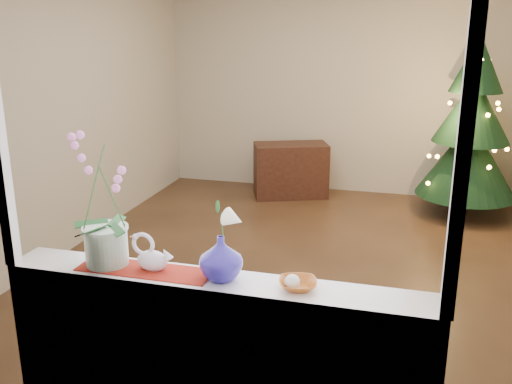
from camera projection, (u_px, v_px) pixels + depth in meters
The scene contains 16 objects.
ground at pixel (302, 263), 5.26m from camera, with size 5.00×5.00×0.00m, color #322014.
wall_back at pixel (342, 87), 7.18m from camera, with size 4.50×0.10×2.70m, color #BBB4A4.
wall_front at pixel (204, 204), 2.56m from camera, with size 4.50×0.10×2.70m, color #BBB4A4.
wall_left at pixel (73, 108), 5.44m from camera, with size 0.10×5.00×2.70m, color #BBB4A4.
window_apron at pixel (211, 374), 2.86m from camera, with size 2.20×0.08×0.88m, color white.
windowsill at pixel (215, 283), 2.81m from camera, with size 2.20×0.26×0.04m, color white.
window_frame at pixel (204, 125), 2.49m from camera, with size 2.22×0.06×1.60m, color white, non-canonical shape.
runner at pixel (145, 270), 2.90m from camera, with size 0.70×0.20×0.01m, color maroon.
orchid_pot at pixel (103, 201), 2.87m from camera, with size 0.24×0.24×0.70m, color white, non-canonical shape.
swan at pixel (152, 253), 2.88m from camera, with size 0.22×0.10×0.19m, color silver, non-canonical shape.
blue_vase at pixel (221, 255), 2.77m from camera, with size 0.25×0.25×0.26m, color navy.
lily at pixel (220, 211), 2.71m from camera, with size 0.14×0.08×0.19m, color white, non-canonical shape.
paperweight at pixel (292, 282), 2.68m from camera, with size 0.07×0.07×0.07m, color white.
amber_dish at pixel (298, 285), 2.70m from camera, with size 0.15×0.15×0.04m, color #A04F18.
xmas_tree at pixel (471, 128), 6.32m from camera, with size 1.10×1.10×2.02m, color black, non-canonical shape.
side_table at pixel (291, 170), 7.20m from camera, with size 0.90×0.45×0.68m, color black.
Camera 1 is at (0.87, -4.79, 2.13)m, focal length 40.00 mm.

